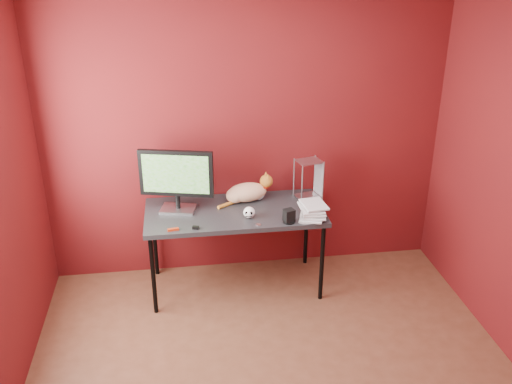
{
  "coord_description": "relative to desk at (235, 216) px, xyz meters",
  "views": [
    {
      "loc": [
        -0.58,
        -2.93,
        2.87
      ],
      "look_at": [
        0.0,
        1.15,
        1.01
      ],
      "focal_mm": 40.0,
      "sensor_mm": 36.0,
      "label": 1
    }
  ],
  "objects": [
    {
      "name": "wire_rack",
      "position": [
        0.67,
        0.17,
        0.23
      ],
      "size": [
        0.24,
        0.21,
        0.35
      ],
      "rotation": [
        0.0,
        0.0,
        0.24
      ],
      "color": "#B6B7BB",
      "rests_on": "desk"
    },
    {
      "name": "skull_mug",
      "position": [
        0.1,
        -0.15,
        0.1
      ],
      "size": [
        0.1,
        0.1,
        0.09
      ],
      "rotation": [
        0.0,
        0.0,
        -0.21
      ],
      "color": "white",
      "rests_on": "desk"
    },
    {
      "name": "room",
      "position": [
        0.15,
        -1.37,
        0.75
      ],
      "size": [
        3.52,
        3.52,
        2.61
      ],
      "color": "#572F1E",
      "rests_on": "ground"
    },
    {
      "name": "book_stack",
      "position": [
        0.53,
        -0.19,
        0.67
      ],
      "size": [
        0.25,
        0.29,
        1.25
      ],
      "rotation": [
        0.0,
        0.0,
        -0.1
      ],
      "color": "beige",
      "rests_on": "desk"
    },
    {
      "name": "washer",
      "position": [
        0.16,
        -0.29,
        0.05
      ],
      "size": [
        0.04,
        0.04,
        0.0
      ],
      "primitive_type": "cylinder",
      "color": "#B6B7BB",
      "rests_on": "desk"
    },
    {
      "name": "speaker",
      "position": [
        0.41,
        -0.28,
        0.1
      ],
      "size": [
        0.1,
        0.1,
        0.11
      ],
      "rotation": [
        0.0,
        0.0,
        0.32
      ],
      "color": "black",
      "rests_on": "desk"
    },
    {
      "name": "pocket_knife",
      "position": [
        -0.52,
        -0.29,
        0.06
      ],
      "size": [
        0.09,
        0.04,
        0.02
      ],
      "primitive_type": "cube",
      "rotation": [
        0.0,
        0.0,
        0.15
      ],
      "color": "#A2250C",
      "rests_on": "desk"
    },
    {
      "name": "desk",
      "position": [
        0.0,
        0.0,
        0.0
      ],
      "size": [
        1.5,
        0.7,
        0.75
      ],
      "color": "black",
      "rests_on": "ground"
    },
    {
      "name": "monitor",
      "position": [
        -0.47,
        0.07,
        0.35
      ],
      "size": [
        0.61,
        0.26,
        0.53
      ],
      "rotation": [
        0.0,
        0.0,
        -0.24
      ],
      "color": "#B6B7BB",
      "rests_on": "desk"
    },
    {
      "name": "black_gadget",
      "position": [
        -0.34,
        -0.29,
        0.06
      ],
      "size": [
        0.06,
        0.04,
        0.02
      ],
      "primitive_type": "cube",
      "rotation": [
        0.0,
        0.0,
        -0.3
      ],
      "color": "black",
      "rests_on": "desk"
    },
    {
      "name": "cat",
      "position": [
        0.13,
        0.17,
        0.14
      ],
      "size": [
        0.5,
        0.27,
        0.25
      ],
      "rotation": [
        0.0,
        0.0,
        0.16
      ],
      "color": "orange",
      "rests_on": "desk"
    }
  ]
}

